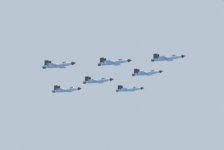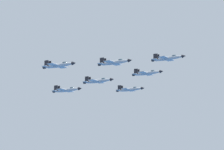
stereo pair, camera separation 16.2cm
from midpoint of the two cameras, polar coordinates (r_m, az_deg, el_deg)
The scene contains 7 objects.
jet_lead at distance 216.74m, azimuth 6.20°, elevation 1.87°, with size 9.91×15.56×3.31m.
jet_left_wingman at distance 236.61m, azimuth 3.91°, elevation 0.22°, with size 10.01×15.68×3.34m.
jet_right_wingman at distance 211.28m, azimuth 0.27°, elevation 1.41°, with size 10.15×15.90×3.39m.
jet_left_outer at distance 256.63m, azimuth 1.99°, elevation -1.59°, with size 10.06×15.75×3.36m.
jet_right_outer at distance 208.33m, azimuth -5.90°, elevation 1.09°, with size 10.32×16.18×3.45m.
jet_slot_rear at distance 231.67m, azimuth -1.55°, elevation -0.65°, with size 10.18×15.94×3.40m.
jet_trailing at distance 240.81m, azimuth -5.02°, elevation -1.65°, with size 10.43×16.37×3.49m.
Camera 2 is at (-143.07, -140.19, 72.22)m, focal length 82.79 mm.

